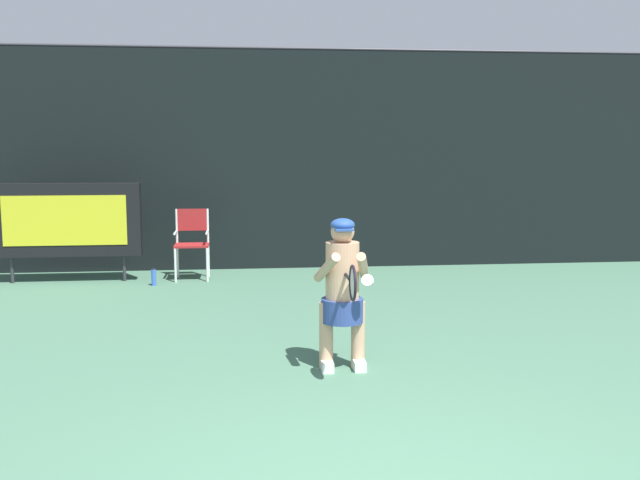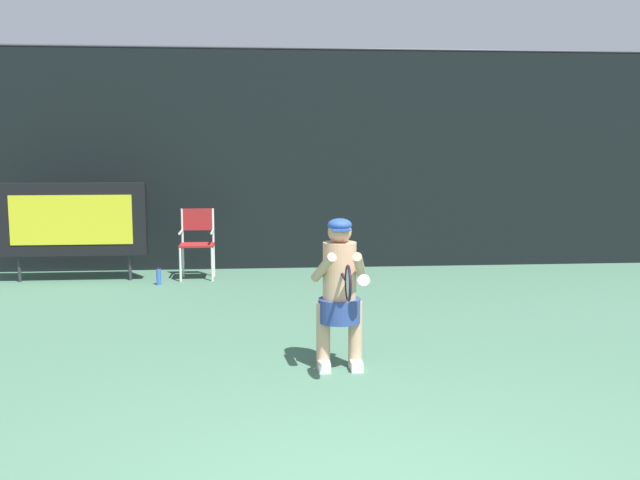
% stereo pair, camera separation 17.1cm
% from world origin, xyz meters
% --- Properties ---
extents(backdrop_screen, '(18.00, 0.12, 3.66)m').
position_xyz_m(backdrop_screen, '(0.00, 8.50, 1.81)').
color(backdrop_screen, black).
rests_on(backdrop_screen, ground).
extents(scoreboard, '(2.20, 0.21, 1.50)m').
position_xyz_m(scoreboard, '(-3.35, 7.55, 0.95)').
color(scoreboard, black).
rests_on(scoreboard, ground).
extents(umpire_chair, '(0.52, 0.44, 1.08)m').
position_xyz_m(umpire_chair, '(-1.50, 7.63, 0.62)').
color(umpire_chair, white).
rests_on(umpire_chair, ground).
extents(water_bottle, '(0.07, 0.07, 0.27)m').
position_xyz_m(water_bottle, '(-2.03, 7.13, 0.12)').
color(water_bottle, blue).
rests_on(water_bottle, ground).
extents(tennis_player, '(0.53, 0.61, 1.41)m').
position_xyz_m(tennis_player, '(0.19, 2.91, 0.75)').
color(tennis_player, white).
rests_on(tennis_player, ground).
extents(tennis_racket, '(0.03, 0.60, 0.31)m').
position_xyz_m(tennis_racket, '(0.20, 2.38, 0.92)').
color(tennis_racket, black).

